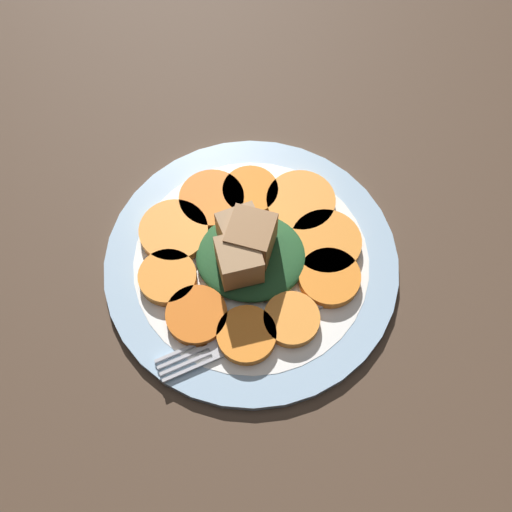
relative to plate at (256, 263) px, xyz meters
The scene contains 14 objects.
table_slab 1.52cm from the plate, ahead, with size 120.00×120.00×2.00cm, color #4C3828.
plate is the anchor object (origin of this frame).
carrot_slice_0 7.69cm from the plate, 60.39° to the right, with size 5.43×5.43×1.17cm, color orange.
carrot_slice_1 8.09cm from the plate, 16.78° to the right, with size 6.12×6.12×1.17cm, color orange.
carrot_slice_2 7.81cm from the plate, 11.76° to the left, with size 7.21×7.21×1.17cm, color orange.
carrot_slice_3 8.38cm from the plate, 50.78° to the left, with size 7.22×7.22×1.17cm, color orange.
carrot_slice_4 7.86cm from the plate, 90.77° to the left, with size 5.86×5.86×1.17cm, color orange.
carrot_slice_5 8.06cm from the plate, 120.56° to the left, with size 6.81×6.81×1.17cm, color orange.
carrot_slice_6 8.55cm from the plate, 158.43° to the left, with size 7.05×7.05×1.17cm, color #F99539.
carrot_slice_7 8.60cm from the plate, 166.32° to the right, with size 5.77×5.77×1.17cm, color orange.
carrot_slice_8 8.14cm from the plate, 131.29° to the right, with size 5.94×5.94×1.17cm, color orange.
carrot_slice_9 8.22cm from the plate, 93.95° to the right, with size 5.68×5.68×1.17cm, color orange.
center_pile 2.97cm from the plate, behind, with size 11.05×9.94×6.09cm.
fork 7.77cm from the plate, 91.59° to the right, with size 18.69×9.33×0.40cm.
Camera 1 is at (-0.47, -28.20, 61.23)cm, focal length 45.00 mm.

